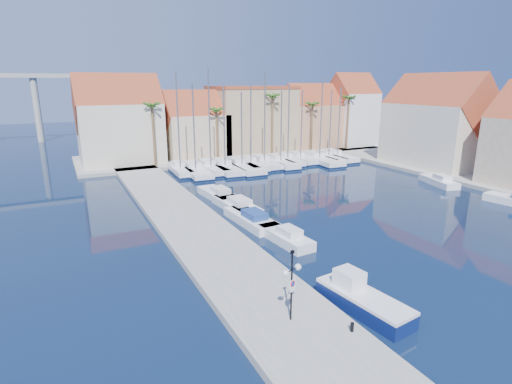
# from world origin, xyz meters

# --- Properties ---
(ground) EXTENTS (260.00, 260.00, 0.00)m
(ground) POSITION_xyz_m (0.00, 0.00, 0.00)
(ground) COLOR black
(ground) RESTS_ON ground
(quay_west) EXTENTS (6.00, 77.00, 0.50)m
(quay_west) POSITION_xyz_m (-9.00, 13.50, 0.25)
(quay_west) COLOR gray
(quay_west) RESTS_ON ground
(shore_north) EXTENTS (54.00, 16.00, 0.50)m
(shore_north) POSITION_xyz_m (10.00, 48.00, 0.25)
(shore_north) COLOR gray
(shore_north) RESTS_ON ground
(shore_east) EXTENTS (12.00, 60.00, 0.50)m
(shore_east) POSITION_xyz_m (32.00, 15.00, 0.25)
(shore_east) COLOR gray
(shore_east) RESTS_ON ground
(lamp_post) EXTENTS (1.28, 0.68, 3.93)m
(lamp_post) POSITION_xyz_m (-8.93, -1.91, 3.08)
(lamp_post) COLOR black
(lamp_post) RESTS_ON quay_west
(bollard) EXTENTS (0.19, 0.19, 0.47)m
(bollard) POSITION_xyz_m (-6.71, -4.15, 0.73)
(bollard) COLOR black
(bollard) RESTS_ON quay_west
(fishing_boat) EXTENTS (2.65, 6.01, 2.04)m
(fishing_boat) POSITION_xyz_m (-4.41, -2.18, 0.68)
(fishing_boat) COLOR #0D1A4F
(fishing_boat) RESTS_ON ground
(motorboat_west_0) EXTENTS (2.27, 5.86, 1.40)m
(motorboat_west_0) POSITION_xyz_m (-3.15, 8.33, 0.51)
(motorboat_west_0) COLOR white
(motorboat_west_0) RESTS_ON ground
(motorboat_west_1) EXTENTS (2.60, 7.05, 1.40)m
(motorboat_west_1) POSITION_xyz_m (-3.76, 13.52, 0.51)
(motorboat_west_1) COLOR white
(motorboat_west_1) RESTS_ON ground
(motorboat_west_2) EXTENTS (2.74, 7.37, 1.40)m
(motorboat_west_2) POSITION_xyz_m (-3.23, 18.00, 0.51)
(motorboat_west_2) COLOR white
(motorboat_west_2) RESTS_ON ground
(motorboat_west_3) EXTENTS (2.70, 6.85, 1.40)m
(motorboat_west_3) POSITION_xyz_m (-3.43, 22.69, 0.51)
(motorboat_west_3) COLOR white
(motorboat_west_3) RESTS_ON ground
(motorboat_east_1) EXTENTS (3.48, 6.28, 1.40)m
(motorboat_east_1) POSITION_xyz_m (23.97, 16.03, 0.51)
(motorboat_east_1) COLOR white
(motorboat_east_1) RESTS_ON ground
(sailboat_0) EXTENTS (2.54, 8.44, 14.00)m
(sailboat_0) POSITION_xyz_m (-3.70, 37.06, 0.65)
(sailboat_0) COLOR white
(sailboat_0) RESTS_ON ground
(sailboat_1) EXTENTS (3.29, 10.47, 12.56)m
(sailboat_1) POSITION_xyz_m (-1.97, 35.65, 0.58)
(sailboat_1) COLOR white
(sailboat_1) RESTS_ON ground
(sailboat_2) EXTENTS (3.06, 9.77, 14.53)m
(sailboat_2) POSITION_xyz_m (0.58, 36.54, 0.62)
(sailboat_2) COLOR white
(sailboat_2) RESTS_ON ground
(sailboat_3) EXTENTS (3.66, 11.39, 12.20)m
(sailboat_3) POSITION_xyz_m (2.61, 36.01, 0.57)
(sailboat_3) COLOR white
(sailboat_3) RESTS_ON ground
(sailboat_4) EXTENTS (3.46, 12.07, 11.24)m
(sailboat_4) POSITION_xyz_m (5.17, 35.77, 0.55)
(sailboat_4) COLOR white
(sailboat_4) RESTS_ON ground
(sailboat_5) EXTENTS (3.32, 10.07, 12.36)m
(sailboat_5) POSITION_xyz_m (7.04, 36.42, 0.58)
(sailboat_5) COLOR white
(sailboat_5) RESTS_ON ground
(sailboat_6) EXTENTS (2.61, 9.34, 14.24)m
(sailboat_6) POSITION_xyz_m (9.30, 36.38, 0.62)
(sailboat_6) COLOR white
(sailboat_6) RESTS_ON ground
(sailboat_7) EXTENTS (3.32, 10.06, 11.47)m
(sailboat_7) POSITION_xyz_m (11.84, 35.79, 0.57)
(sailboat_7) COLOR white
(sailboat_7) RESTS_ON ground
(sailboat_8) EXTENTS (2.80, 8.99, 12.43)m
(sailboat_8) POSITION_xyz_m (13.71, 36.70, 0.60)
(sailboat_8) COLOR white
(sailboat_8) RESTS_ON ground
(sailboat_9) EXTENTS (2.17, 8.14, 11.50)m
(sailboat_9) POSITION_xyz_m (16.07, 36.62, 0.60)
(sailboat_9) COLOR white
(sailboat_9) RESTS_ON ground
(sailboat_10) EXTENTS (3.82, 11.97, 13.34)m
(sailboat_10) POSITION_xyz_m (18.74, 35.31, 0.57)
(sailboat_10) COLOR white
(sailboat_10) RESTS_ON ground
(sailboat_11) EXTENTS (3.20, 9.60, 11.49)m
(sailboat_11) POSITION_xyz_m (21.04, 35.82, 0.58)
(sailboat_11) COLOR white
(sailboat_11) RESTS_ON ground
(sailboat_12) EXTENTS (2.99, 10.00, 11.88)m
(sailboat_12) POSITION_xyz_m (22.87, 35.96, 0.58)
(sailboat_12) COLOR white
(sailboat_12) RESTS_ON ground
(building_0) EXTENTS (12.30, 9.00, 13.50)m
(building_0) POSITION_xyz_m (-10.00, 47.00, 6.52)
(building_0) COLOR beige
(building_0) RESTS_ON shore_north
(building_1) EXTENTS (10.30, 8.00, 11.00)m
(building_1) POSITION_xyz_m (2.00, 47.00, 5.30)
(building_1) COLOR tan
(building_1) RESTS_ON shore_north
(building_2) EXTENTS (14.20, 10.20, 11.50)m
(building_2) POSITION_xyz_m (13.00, 48.00, 6.26)
(building_2) COLOR tan
(building_2) RESTS_ON shore_north
(building_3) EXTENTS (10.30, 8.00, 12.00)m
(building_3) POSITION_xyz_m (25.00, 47.00, 5.86)
(building_3) COLOR tan
(building_3) RESTS_ON shore_north
(building_4) EXTENTS (8.30, 8.00, 14.00)m
(building_4) POSITION_xyz_m (34.00, 46.00, 6.97)
(building_4) COLOR white
(building_4) RESTS_ON shore_north
(building_6) EXTENTS (9.00, 14.30, 13.50)m
(building_6) POSITION_xyz_m (32.00, 24.00, 6.52)
(building_6) COLOR beige
(building_6) RESTS_ON shore_east
(palm_0) EXTENTS (2.60, 2.60, 10.15)m
(palm_0) POSITION_xyz_m (-6.00, 42.00, 9.08)
(palm_0) COLOR brown
(palm_0) RESTS_ON shore_north
(palm_1) EXTENTS (2.60, 2.60, 9.15)m
(palm_1) POSITION_xyz_m (4.00, 42.00, 8.14)
(palm_1) COLOR brown
(palm_1) RESTS_ON shore_north
(palm_2) EXTENTS (2.60, 2.60, 11.15)m
(palm_2) POSITION_xyz_m (14.00, 42.00, 10.02)
(palm_2) COLOR brown
(palm_2) RESTS_ON shore_north
(palm_3) EXTENTS (2.60, 2.60, 9.65)m
(palm_3) POSITION_xyz_m (22.00, 42.00, 8.61)
(palm_3) COLOR brown
(palm_3) RESTS_ON shore_north
(palm_4) EXTENTS (2.60, 2.60, 10.65)m
(palm_4) POSITION_xyz_m (30.00, 42.00, 9.55)
(palm_4) COLOR brown
(palm_4) RESTS_ON shore_north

